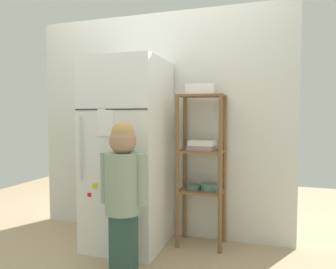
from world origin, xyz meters
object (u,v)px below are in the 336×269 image
(child_standing, at_px, (123,183))
(fruit_bin, at_px, (203,90))
(pantry_shelf_unit, at_px, (202,160))
(refrigerator, at_px, (128,153))

(child_standing, relative_size, fruit_bin, 4.49)
(child_standing, distance_m, pantry_shelf_unit, 0.82)
(fruit_bin, bearing_deg, refrigerator, -165.03)
(refrigerator, height_order, pantry_shelf_unit, refrigerator)
(pantry_shelf_unit, xyz_separation_m, fruit_bin, (0.01, -0.02, 0.62))
(pantry_shelf_unit, height_order, fruit_bin, fruit_bin)
(pantry_shelf_unit, bearing_deg, refrigerator, -163.34)
(child_standing, height_order, pantry_shelf_unit, pantry_shelf_unit)
(child_standing, distance_m, fruit_bin, 1.07)
(refrigerator, distance_m, fruit_bin, 0.86)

